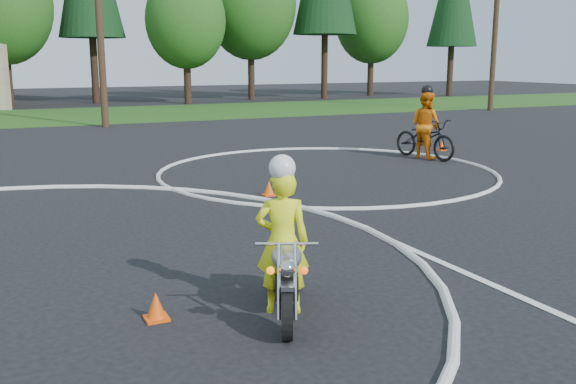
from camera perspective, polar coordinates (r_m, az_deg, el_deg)
name	(u,v)px	position (r m, az deg, el deg)	size (l,w,h in m)	color
course_markings	(106,236)	(10.21, -15.89, -3.81)	(19.05, 19.05, 0.12)	silver
primary_motorcycle	(287,275)	(6.76, -0.12, -7.40)	(0.93, 1.64, 0.92)	black
rider_primary_grp	(282,237)	(6.76, -0.51, -4.04)	(0.67, 0.57, 1.71)	#F4FF1A
rider_second_grp	(425,133)	(17.92, 12.11, 5.18)	(1.10, 2.18, 2.00)	black
traffic_cones	(355,224)	(10.07, 5.93, -2.89)	(19.55, 13.19, 0.30)	#FF530D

